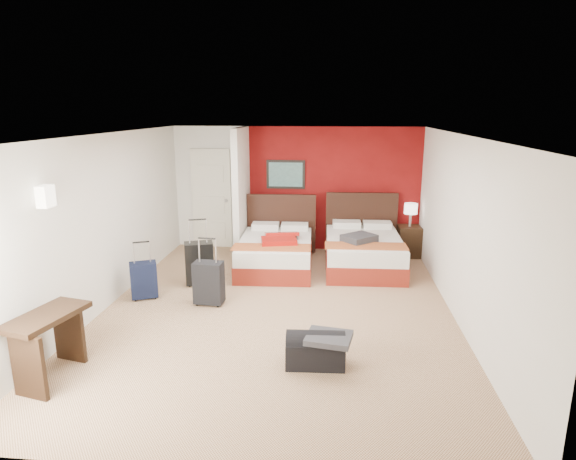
# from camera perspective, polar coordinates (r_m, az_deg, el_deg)

# --- Properties ---
(ground) EXTENTS (6.50, 6.50, 0.00)m
(ground) POSITION_cam_1_polar(r_m,az_deg,el_deg) (7.08, -1.31, -9.45)
(ground) COLOR tan
(ground) RESTS_ON ground
(room_walls) EXTENTS (5.02, 6.52, 2.50)m
(room_walls) POSITION_cam_1_polar(r_m,az_deg,el_deg) (8.31, -9.83, 3.00)
(room_walls) COLOR white
(room_walls) RESTS_ON ground
(red_accent_panel) EXTENTS (3.50, 0.04, 2.50)m
(red_accent_panel) POSITION_cam_1_polar(r_m,az_deg,el_deg) (9.80, 5.31, 4.79)
(red_accent_panel) COLOR maroon
(red_accent_panel) RESTS_ON ground
(partition_wall) EXTENTS (0.12, 1.20, 2.50)m
(partition_wall) POSITION_cam_1_polar(r_m,az_deg,el_deg) (9.36, -5.52, 4.34)
(partition_wall) COLOR silver
(partition_wall) RESTS_ON ground
(entry_door) EXTENTS (0.82, 0.06, 2.05)m
(entry_door) POSITION_cam_1_polar(r_m,az_deg,el_deg) (10.14, -9.03, 3.69)
(entry_door) COLOR silver
(entry_door) RESTS_ON ground
(bed_left) EXTENTS (1.37, 1.90, 0.56)m
(bed_left) POSITION_cam_1_polar(r_m,az_deg,el_deg) (8.74, -1.48, -2.86)
(bed_left) COLOR white
(bed_left) RESTS_ON ground
(bed_right) EXTENTS (1.40, 1.96, 0.58)m
(bed_right) POSITION_cam_1_polar(r_m,az_deg,el_deg) (8.87, 8.90, -2.70)
(bed_right) COLOR silver
(bed_right) RESTS_ON ground
(red_suitcase_open) EXTENTS (0.76, 0.93, 0.10)m
(red_suitcase_open) POSITION_cam_1_polar(r_m,az_deg,el_deg) (8.54, -0.91, -0.96)
(red_suitcase_open) COLOR #A0130D
(red_suitcase_open) RESTS_ON bed_left
(jacket_bundle) EXTENTS (0.68, 0.67, 0.13)m
(jacket_bundle) POSITION_cam_1_polar(r_m,az_deg,el_deg) (8.48, 8.43, -0.99)
(jacket_bundle) COLOR #37383C
(jacket_bundle) RESTS_ON bed_right
(nightstand) EXTENTS (0.46, 0.46, 0.61)m
(nightstand) POSITION_cam_1_polar(r_m,az_deg,el_deg) (9.77, 14.11, -1.30)
(nightstand) COLOR black
(nightstand) RESTS_ON ground
(table_lamp) EXTENTS (0.27, 0.27, 0.45)m
(table_lamp) POSITION_cam_1_polar(r_m,az_deg,el_deg) (9.65, 14.30, 1.74)
(table_lamp) COLOR white
(table_lamp) RESTS_ON nightstand
(suitcase_black) EXTENTS (0.52, 0.42, 0.69)m
(suitcase_black) POSITION_cam_1_polar(r_m,az_deg,el_deg) (8.09, -10.45, -4.03)
(suitcase_black) COLOR black
(suitcase_black) RESTS_ON ground
(suitcase_charcoal) EXTENTS (0.44, 0.29, 0.62)m
(suitcase_charcoal) POSITION_cam_1_polar(r_m,az_deg,el_deg) (7.27, -9.36, -6.36)
(suitcase_charcoal) COLOR black
(suitcase_charcoal) RESTS_ON ground
(suitcase_navy) EXTENTS (0.46, 0.38, 0.54)m
(suitcase_navy) POSITION_cam_1_polar(r_m,az_deg,el_deg) (7.72, -16.69, -5.87)
(suitcase_navy) COLOR black
(suitcase_navy) RESTS_ON ground
(duffel_bag) EXTENTS (0.68, 0.39, 0.34)m
(duffel_bag) POSITION_cam_1_polar(r_m,az_deg,el_deg) (5.63, 3.25, -14.15)
(duffel_bag) COLOR black
(duffel_bag) RESTS_ON ground
(jacket_draped) EXTENTS (0.56, 0.49, 0.07)m
(jacket_draped) POSITION_cam_1_polar(r_m,az_deg,el_deg) (5.49, 4.86, -12.60)
(jacket_draped) COLOR #37373C
(jacket_draped) RESTS_ON duffel_bag
(desk) EXTENTS (0.63, 0.97, 0.74)m
(desk) POSITION_cam_1_polar(r_m,az_deg,el_deg) (5.88, -26.36, -12.22)
(desk) COLOR black
(desk) RESTS_ON ground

